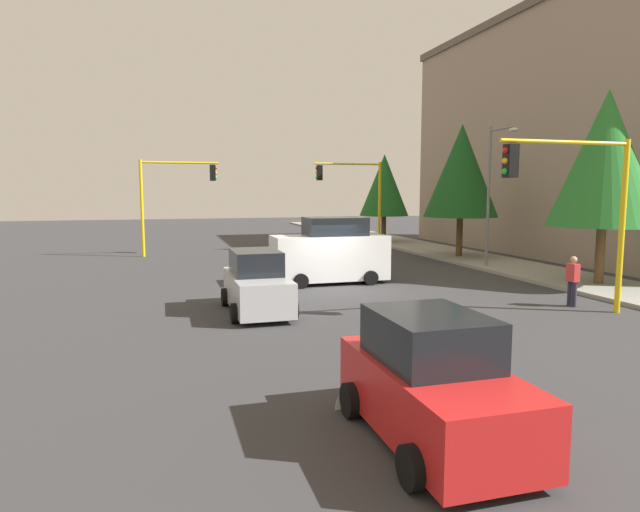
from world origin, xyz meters
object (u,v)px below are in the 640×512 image
traffic_signal_near_left (575,191)px  pedestrian_crossing (573,280)px  delivery_van_white (330,253)px  car_silver (257,284)px  tree_roadside_far (384,185)px  car_green (332,245)px  car_red (433,384)px  street_lamp_curbside (494,181)px  traffic_signal_far_left (354,188)px  tree_roadside_near (606,159)px  tree_roadside_mid (461,171)px  traffic_signal_far_right (173,188)px

traffic_signal_near_left → pedestrian_crossing: bearing=136.6°
delivery_van_white → car_silver: 6.15m
traffic_signal_near_left → tree_roadside_far: (-24.00, 3.84, 0.44)m
car_silver → car_green: 13.40m
traffic_signal_near_left → car_red: size_ratio=1.42×
traffic_signal_near_left → car_green: size_ratio=1.32×
street_lamp_curbside → car_red: bearing=-35.8°
car_green → traffic_signal_far_left: bearing=148.3°
street_lamp_curbside → pedestrian_crossing: size_ratio=4.12×
street_lamp_curbside → tree_roadside_near: bearing=13.0°
tree_roadside_mid → traffic_signal_far_left: bearing=-144.4°
car_red → car_green: 22.24m
delivery_van_white → car_silver: delivery_van_white is taller
street_lamp_curbside → car_red: (16.11, -11.64, -3.45)m
tree_roadside_far → car_red: (30.50, -11.94, -3.41)m
tree_roadside_near → tree_roadside_far: bearing=-177.1°
car_silver → tree_roadside_near: bearing=93.0°
tree_roadside_near → car_silver: size_ratio=1.87×
traffic_signal_near_left → pedestrian_crossing: (-1.17, 1.11, -2.96)m
traffic_signal_near_left → tree_roadside_mid: (-14.00, 4.34, 1.13)m
traffic_signal_far_right → traffic_signal_near_left: (20.00, 11.36, -0.16)m
delivery_van_white → car_green: size_ratio=1.17×
car_red → car_silver: same height
traffic_signal_far_left → car_green: bearing=-31.7°
tree_roadside_near → car_green: 14.24m
street_lamp_curbside → tree_roadside_mid: (-4.39, 0.80, 0.65)m
car_green → tree_roadside_mid: bearing=81.2°
traffic_signal_far_left → tree_roadside_far: bearing=136.6°
traffic_signal_near_left → street_lamp_curbside: bearing=159.8°
tree_roadside_mid → car_green: tree_roadside_mid is taller
tree_roadside_far → car_green: bearing=-37.5°
traffic_signal_near_left → delivery_van_white: traffic_signal_near_left is taller
traffic_signal_far_right → car_silver: traffic_signal_far_right is taller
car_red → car_green: (-21.63, 5.14, 0.00)m
tree_roadside_mid → pedestrian_crossing: bearing=-14.1°
tree_roadside_mid → car_red: (20.50, -12.44, -4.10)m
car_red → pedestrian_crossing: car_red is taller
car_red → pedestrian_crossing: 11.99m
traffic_signal_near_left → tree_roadside_far: 24.31m
car_green → street_lamp_curbside: bearing=49.7°
traffic_signal_far_right → delivery_van_white: (12.00, 6.08, -2.75)m
delivery_van_white → car_red: (14.50, -2.82, -0.39)m
pedestrian_crossing → car_silver: bearing=-101.5°
traffic_signal_far_left → traffic_signal_near_left: (20.00, -0.05, -0.21)m
traffic_signal_near_left → pedestrian_crossing: traffic_signal_near_left is taller
traffic_signal_near_left → car_green: 15.70m
pedestrian_crossing → tree_roadside_far: bearing=173.2°
traffic_signal_far_right → delivery_van_white: bearing=26.9°
tree_roadside_far → car_green: tree_roadside_far is taller
traffic_signal_far_right → street_lamp_curbside: 18.17m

